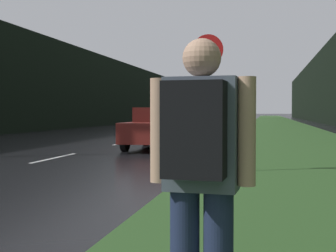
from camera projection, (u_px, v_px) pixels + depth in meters
grass_verge at (281, 128)px, 39.19m from camera, size 6.00×240.00×0.02m
lane_stripe_c at (55, 158)px, 14.04m from camera, size 0.12×3.00×0.01m
lane_stripe_d at (124, 143)px, 20.89m from camera, size 0.12×3.00×0.01m
lane_stripe_e at (159, 135)px, 27.73m from camera, size 0.12×3.00×0.01m
lane_stripe_f at (180, 130)px, 34.58m from camera, size 0.12×3.00×0.01m
treeline_far_side at (115, 93)px, 52.55m from camera, size 2.00×140.00×6.93m
stop_sign at (208, 88)px, 10.55m from camera, size 0.70×0.07×3.14m
hitchhiker_with_backpack at (200, 171)px, 2.74m from camera, size 0.63×0.45×1.83m
car_passing_near at (158, 128)px, 17.56m from camera, size 1.88×4.67×1.54m
car_passing_far at (202, 123)px, 29.69m from camera, size 1.95×4.52×1.30m
car_oncoming at (172, 119)px, 43.00m from camera, size 1.89×4.33×1.40m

